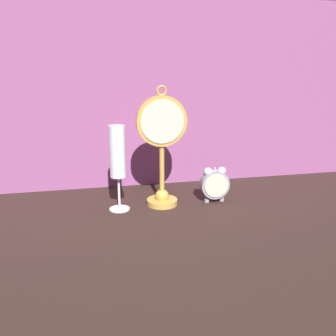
{
  "coord_description": "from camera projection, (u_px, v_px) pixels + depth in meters",
  "views": [
    {
      "loc": [
        -0.21,
        -0.89,
        0.4
      ],
      "look_at": [
        0.0,
        0.08,
        0.12
      ],
      "focal_mm": 40.0,
      "sensor_mm": 36.0,
      "label": 1
    }
  ],
  "objects": [
    {
      "name": "ground_plane",
      "position": [
        174.0,
        221.0,
        0.99
      ],
      "size": [
        4.0,
        4.0,
        0.0
      ],
      "primitive_type": "plane",
      "color": "black"
    },
    {
      "name": "fabric_backdrop_drape",
      "position": [
        152.0,
        95.0,
        1.21
      ],
      "size": [
        1.63,
        0.01,
        0.6
      ],
      "primitive_type": "cube",
      "color": "#8E4C7F",
      "rests_on": "ground_plane"
    },
    {
      "name": "pocket_watch_on_stand",
      "position": [
        162.0,
        148.0,
        1.06
      ],
      "size": [
        0.14,
        0.09,
        0.35
      ],
      "color": "gold",
      "rests_on": "ground_plane"
    },
    {
      "name": "alarm_clock_twin_bell",
      "position": [
        215.0,
        183.0,
        1.11
      ],
      "size": [
        0.09,
        0.03,
        0.11
      ],
      "color": "gray",
      "rests_on": "ground_plane"
    },
    {
      "name": "champagne_flute",
      "position": [
        118.0,
        157.0,
        1.03
      ],
      "size": [
        0.06,
        0.06,
        0.24
      ],
      "color": "silver",
      "rests_on": "ground_plane"
    }
  ]
}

